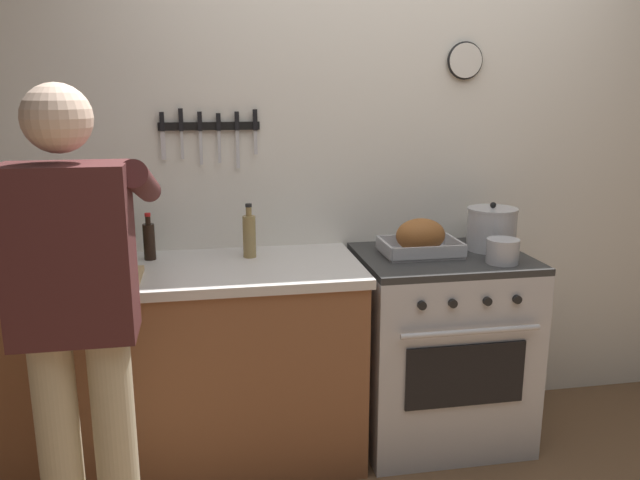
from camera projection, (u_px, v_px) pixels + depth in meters
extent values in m
cube|color=white|center=(378.00, 160.00, 3.11)|extent=(6.00, 0.10, 2.60)
cube|color=black|center=(209.00, 126.00, 2.87)|extent=(0.45, 0.02, 0.04)
cube|color=silver|center=(163.00, 146.00, 2.84)|extent=(0.02, 0.00, 0.13)
cube|color=black|center=(162.00, 122.00, 2.81)|extent=(0.02, 0.02, 0.08)
cube|color=silver|center=(182.00, 145.00, 2.85)|extent=(0.01, 0.00, 0.13)
cube|color=black|center=(181.00, 120.00, 2.83)|extent=(0.02, 0.02, 0.10)
cube|color=silver|center=(201.00, 148.00, 2.87)|extent=(0.01, 0.00, 0.15)
cube|color=black|center=(200.00, 121.00, 2.84)|extent=(0.02, 0.02, 0.08)
cube|color=silver|center=(219.00, 147.00, 2.88)|extent=(0.01, 0.00, 0.15)
cube|color=black|center=(218.00, 122.00, 2.86)|extent=(0.02, 0.02, 0.08)
cube|color=silver|center=(238.00, 149.00, 2.90)|extent=(0.02, 0.00, 0.17)
cube|color=black|center=(237.00, 121.00, 2.87)|extent=(0.02, 0.02, 0.08)
cube|color=silver|center=(256.00, 142.00, 2.91)|extent=(0.02, 0.00, 0.11)
cube|color=black|center=(255.00, 120.00, 2.89)|extent=(0.02, 0.02, 0.09)
cylinder|color=white|center=(465.00, 61.00, 3.00)|extent=(0.16, 0.02, 0.16)
torus|color=black|center=(465.00, 61.00, 3.00)|extent=(0.18, 0.02, 0.18)
cube|color=brown|center=(129.00, 374.00, 2.76)|extent=(2.00, 0.62, 0.86)
cube|color=silver|center=(121.00, 275.00, 2.65)|extent=(2.03, 0.65, 0.04)
cube|color=#BCBCC1|center=(439.00, 350.00, 3.00)|extent=(0.76, 0.62, 0.87)
cube|color=black|center=(466.00, 376.00, 2.70)|extent=(0.53, 0.01, 0.28)
cube|color=#2D2D2D|center=(443.00, 258.00, 2.90)|extent=(0.76, 0.62, 0.03)
cylinder|color=black|center=(422.00, 305.00, 2.58)|extent=(0.04, 0.02, 0.04)
cylinder|color=black|center=(453.00, 303.00, 2.60)|extent=(0.04, 0.02, 0.04)
cylinder|color=black|center=(487.00, 301.00, 2.63)|extent=(0.04, 0.02, 0.04)
cylinder|color=black|center=(517.00, 299.00, 2.65)|extent=(0.04, 0.02, 0.04)
cylinder|color=silver|center=(471.00, 332.00, 2.62)|extent=(0.61, 0.02, 0.02)
cylinder|color=#C6B793|center=(61.00, 459.00, 2.13)|extent=(0.14, 0.14, 0.86)
cylinder|color=#C6B793|center=(117.00, 453.00, 2.16)|extent=(0.14, 0.14, 0.86)
cube|color=#4C2323|center=(70.00, 253.00, 1.98)|extent=(0.38, 0.22, 0.56)
sphere|color=beige|center=(57.00, 118.00, 1.88)|extent=(0.21, 0.21, 0.21)
cylinder|color=#4C2323|center=(14.00, 186.00, 2.13)|extent=(0.09, 0.55, 0.22)
cylinder|color=#4C2323|center=(142.00, 183.00, 2.20)|extent=(0.09, 0.55, 0.22)
cube|color=#B7B7BC|center=(420.00, 253.00, 2.90)|extent=(0.34, 0.25, 0.01)
cube|color=#B7B7BC|center=(430.00, 253.00, 2.77)|extent=(0.34, 0.01, 0.05)
cube|color=#B7B7BC|center=(411.00, 240.00, 3.01)|extent=(0.34, 0.01, 0.05)
cube|color=#B7B7BC|center=(384.00, 248.00, 2.86)|extent=(0.01, 0.25, 0.05)
cube|color=#B7B7BC|center=(455.00, 244.00, 2.92)|extent=(0.01, 0.25, 0.05)
ellipsoid|color=#935628|center=(421.00, 235.00, 2.88)|extent=(0.23, 0.16, 0.16)
cylinder|color=#B7B7BC|center=(492.00, 230.00, 2.97)|extent=(0.23, 0.23, 0.19)
cylinder|color=#B2B2B7|center=(493.00, 209.00, 2.95)|extent=(0.23, 0.23, 0.01)
sphere|color=black|center=(493.00, 205.00, 2.94)|extent=(0.03, 0.03, 0.03)
cylinder|color=#B7B7BC|center=(503.00, 251.00, 2.75)|extent=(0.14, 0.14, 0.11)
cube|color=tan|center=(95.00, 278.00, 2.51)|extent=(0.36, 0.24, 0.02)
cylinder|color=#385623|center=(119.00, 238.00, 2.78)|extent=(0.07, 0.07, 0.20)
cylinder|color=#385623|center=(117.00, 211.00, 2.75)|extent=(0.03, 0.03, 0.04)
cylinder|color=black|center=(117.00, 204.00, 2.74)|extent=(0.04, 0.04, 0.01)
cylinder|color=#997F4C|center=(249.00, 237.00, 2.84)|extent=(0.06, 0.06, 0.19)
cylinder|color=#997F4C|center=(249.00, 211.00, 2.81)|extent=(0.03, 0.03, 0.04)
cylinder|color=black|center=(249.00, 205.00, 2.80)|extent=(0.03, 0.03, 0.01)
cylinder|color=black|center=(149.00, 242.00, 2.80)|extent=(0.05, 0.05, 0.16)
cylinder|color=black|center=(148.00, 220.00, 2.78)|extent=(0.02, 0.02, 0.04)
cylinder|color=#B21919|center=(147.00, 215.00, 2.77)|extent=(0.03, 0.03, 0.01)
cylinder|color=#47141E|center=(88.00, 236.00, 2.74)|extent=(0.08, 0.08, 0.24)
cylinder|color=#47141E|center=(85.00, 203.00, 2.71)|extent=(0.04, 0.04, 0.05)
cylinder|color=maroon|center=(84.00, 196.00, 2.70)|extent=(0.04, 0.04, 0.01)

